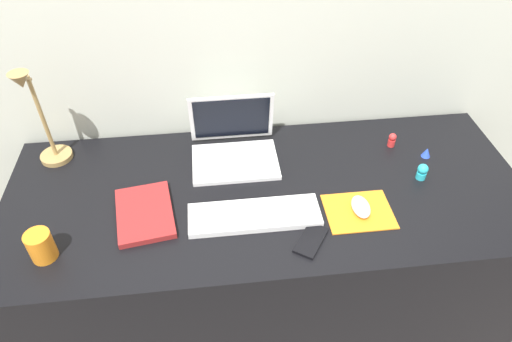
{
  "coord_description": "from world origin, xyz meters",
  "views": [
    {
      "loc": [
        -0.16,
        -1.09,
        1.8
      ],
      "look_at": [
        -0.04,
        0.0,
        0.83
      ],
      "focal_mm": 32.38,
      "sensor_mm": 36.0,
      "label": 1
    }
  ],
  "objects_px": {
    "mouse": "(361,207)",
    "toy_figurine_cyan": "(422,171)",
    "laptop": "(234,142)",
    "toy_figurine_red": "(392,140)",
    "coffee_mug": "(41,246)",
    "cell_phone": "(311,240)",
    "desk_lamp": "(40,121)",
    "notebook_pad": "(145,213)",
    "toy_figurine_blue": "(427,152)",
    "keyboard": "(254,215)"
  },
  "relations": [
    {
      "from": "mouse",
      "to": "coffee_mug",
      "type": "height_order",
      "value": "coffee_mug"
    },
    {
      "from": "mouse",
      "to": "toy_figurine_cyan",
      "type": "bearing_deg",
      "value": 27.66
    },
    {
      "from": "laptop",
      "to": "coffee_mug",
      "type": "relative_size",
      "value": 3.24
    },
    {
      "from": "keyboard",
      "to": "toy_figurine_cyan",
      "type": "relative_size",
      "value": 6.98
    },
    {
      "from": "desk_lamp",
      "to": "mouse",
      "type": "bearing_deg",
      "value": -19.66
    },
    {
      "from": "laptop",
      "to": "toy_figurine_cyan",
      "type": "relative_size",
      "value": 5.1
    },
    {
      "from": "mouse",
      "to": "toy_figurine_cyan",
      "type": "xyz_separation_m",
      "value": [
        0.25,
        0.13,
        0.01
      ]
    },
    {
      "from": "coffee_mug",
      "to": "toy_figurine_red",
      "type": "relative_size",
      "value": 1.71
    },
    {
      "from": "notebook_pad",
      "to": "cell_phone",
      "type": "bearing_deg",
      "value": -26.66
    },
    {
      "from": "desk_lamp",
      "to": "toy_figurine_red",
      "type": "height_order",
      "value": "desk_lamp"
    },
    {
      "from": "desk_lamp",
      "to": "toy_figurine_blue",
      "type": "relative_size",
      "value": 10.41
    },
    {
      "from": "laptop",
      "to": "toy_figurine_red",
      "type": "height_order",
      "value": "laptop"
    },
    {
      "from": "mouse",
      "to": "toy_figurine_cyan",
      "type": "relative_size",
      "value": 1.63
    },
    {
      "from": "keyboard",
      "to": "toy_figurine_cyan",
      "type": "height_order",
      "value": "toy_figurine_cyan"
    },
    {
      "from": "mouse",
      "to": "toy_figurine_blue",
      "type": "xyz_separation_m",
      "value": [
        0.31,
        0.24,
        -0.0
      ]
    },
    {
      "from": "toy_figurine_red",
      "to": "desk_lamp",
      "type": "bearing_deg",
      "value": 177.8
    },
    {
      "from": "laptop",
      "to": "coffee_mug",
      "type": "height_order",
      "value": "laptop"
    },
    {
      "from": "mouse",
      "to": "desk_lamp",
      "type": "bearing_deg",
      "value": 160.34
    },
    {
      "from": "coffee_mug",
      "to": "mouse",
      "type": "bearing_deg",
      "value": 4.1
    },
    {
      "from": "laptop",
      "to": "toy_figurine_red",
      "type": "distance_m",
      "value": 0.58
    },
    {
      "from": "notebook_pad",
      "to": "toy_figurine_blue",
      "type": "height_order",
      "value": "toy_figurine_blue"
    },
    {
      "from": "cell_phone",
      "to": "toy_figurine_cyan",
      "type": "relative_size",
      "value": 2.18
    },
    {
      "from": "notebook_pad",
      "to": "coffee_mug",
      "type": "distance_m",
      "value": 0.31
    },
    {
      "from": "toy_figurine_cyan",
      "to": "coffee_mug",
      "type": "bearing_deg",
      "value": -170.58
    },
    {
      "from": "notebook_pad",
      "to": "toy_figurine_red",
      "type": "distance_m",
      "value": 0.92
    },
    {
      "from": "mouse",
      "to": "notebook_pad",
      "type": "xyz_separation_m",
      "value": [
        -0.67,
        0.06,
        -0.01
      ]
    },
    {
      "from": "coffee_mug",
      "to": "toy_figurine_red",
      "type": "height_order",
      "value": "coffee_mug"
    },
    {
      "from": "laptop",
      "to": "keyboard",
      "type": "height_order",
      "value": "laptop"
    },
    {
      "from": "cell_phone",
      "to": "notebook_pad",
      "type": "xyz_separation_m",
      "value": [
        -0.5,
        0.16,
        0.01
      ]
    },
    {
      "from": "keyboard",
      "to": "toy_figurine_red",
      "type": "xyz_separation_m",
      "value": [
        0.54,
        0.3,
        0.02
      ]
    },
    {
      "from": "mouse",
      "to": "toy_figurine_blue",
      "type": "distance_m",
      "value": 0.39
    },
    {
      "from": "cell_phone",
      "to": "toy_figurine_red",
      "type": "distance_m",
      "value": 0.57
    },
    {
      "from": "toy_figurine_red",
      "to": "notebook_pad",
      "type": "bearing_deg",
      "value": -164.12
    },
    {
      "from": "keyboard",
      "to": "desk_lamp",
      "type": "bearing_deg",
      "value": 152.65
    },
    {
      "from": "keyboard",
      "to": "mouse",
      "type": "height_order",
      "value": "mouse"
    },
    {
      "from": "notebook_pad",
      "to": "toy_figurine_red",
      "type": "height_order",
      "value": "toy_figurine_red"
    },
    {
      "from": "desk_lamp",
      "to": "notebook_pad",
      "type": "height_order",
      "value": "desk_lamp"
    },
    {
      "from": "toy_figurine_blue",
      "to": "notebook_pad",
      "type": "bearing_deg",
      "value": -169.81
    },
    {
      "from": "cell_phone",
      "to": "toy_figurine_cyan",
      "type": "bearing_deg",
      "value": 62.92
    },
    {
      "from": "cell_phone",
      "to": "desk_lamp",
      "type": "bearing_deg",
      "value": -174.74
    },
    {
      "from": "keyboard",
      "to": "coffee_mug",
      "type": "relative_size",
      "value": 4.42
    },
    {
      "from": "toy_figurine_blue",
      "to": "mouse",
      "type": "bearing_deg",
      "value": -142.6
    },
    {
      "from": "mouse",
      "to": "coffee_mug",
      "type": "bearing_deg",
      "value": -175.9
    },
    {
      "from": "laptop",
      "to": "desk_lamp",
      "type": "bearing_deg",
      "value": 177.55
    },
    {
      "from": "coffee_mug",
      "to": "cell_phone",
      "type": "bearing_deg",
      "value": -2.53
    },
    {
      "from": "laptop",
      "to": "mouse",
      "type": "height_order",
      "value": "laptop"
    },
    {
      "from": "notebook_pad",
      "to": "toy_figurine_blue",
      "type": "distance_m",
      "value": 1.0
    },
    {
      "from": "keyboard",
      "to": "toy_figurine_red",
      "type": "height_order",
      "value": "toy_figurine_red"
    },
    {
      "from": "cell_phone",
      "to": "notebook_pad",
      "type": "bearing_deg",
      "value": -163.86
    },
    {
      "from": "desk_lamp",
      "to": "toy_figurine_cyan",
      "type": "height_order",
      "value": "desk_lamp"
    }
  ]
}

